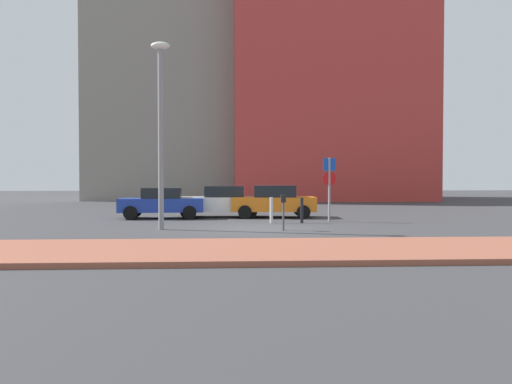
% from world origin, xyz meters
% --- Properties ---
extents(ground_plane, '(120.00, 120.00, 0.00)m').
position_xyz_m(ground_plane, '(0.00, 0.00, 0.00)').
color(ground_plane, '#38383A').
extents(sidewalk_brick, '(40.00, 4.24, 0.14)m').
position_xyz_m(sidewalk_brick, '(0.00, -6.48, 0.07)').
color(sidewalk_brick, '#93513D').
rests_on(sidewalk_brick, ground).
extents(parked_car_blue, '(4.01, 2.02, 1.46)m').
position_xyz_m(parked_car_blue, '(-4.03, 5.17, 0.75)').
color(parked_car_blue, '#1E389E').
rests_on(parked_car_blue, ground).
extents(parked_car_white, '(4.40, 2.08, 1.53)m').
position_xyz_m(parked_car_white, '(-1.25, 5.86, 0.78)').
color(parked_car_white, white).
rests_on(parked_car_white, ground).
extents(parked_car_orange, '(4.13, 2.19, 1.56)m').
position_xyz_m(parked_car_orange, '(1.35, 5.49, 0.80)').
color(parked_car_orange, orange).
rests_on(parked_car_orange, ground).
extents(parking_sign_post, '(0.60, 0.10, 2.82)m').
position_xyz_m(parking_sign_post, '(3.58, 2.93, 1.77)').
color(parking_sign_post, gray).
rests_on(parking_sign_post, ground).
extents(parking_meter, '(0.18, 0.14, 1.31)m').
position_xyz_m(parking_meter, '(1.14, -0.79, 0.85)').
color(parking_meter, '#4C4C51').
rests_on(parking_meter, ground).
extents(street_lamp, '(0.70, 0.36, 6.94)m').
position_xyz_m(street_lamp, '(-3.36, -0.23, 4.09)').
color(street_lamp, gray).
rests_on(street_lamp, ground).
extents(traffic_bollard_near, '(0.13, 0.13, 1.08)m').
position_xyz_m(traffic_bollard_near, '(2.27, 2.31, 0.54)').
color(traffic_bollard_near, black).
rests_on(traffic_bollard_near, ground).
extents(traffic_bollard_mid, '(0.14, 0.14, 1.10)m').
position_xyz_m(traffic_bollard_mid, '(0.97, 2.35, 0.55)').
color(traffic_bollard_mid, '#B7B7BC').
rests_on(traffic_bollard_mid, ground).
extents(building_colorful_midrise, '(16.79, 13.08, 24.13)m').
position_xyz_m(building_colorful_midrise, '(8.08, 27.87, 12.07)').
color(building_colorful_midrise, '#BF3833').
rests_on(building_colorful_midrise, ground).
extents(building_under_construction, '(14.06, 15.35, 24.40)m').
position_xyz_m(building_under_construction, '(-6.11, 31.62, 12.20)').
color(building_under_construction, gray).
rests_on(building_under_construction, ground).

